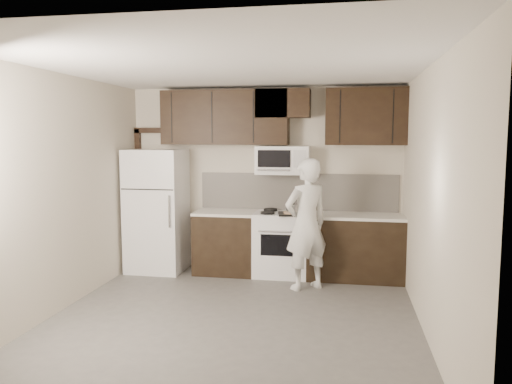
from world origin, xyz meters
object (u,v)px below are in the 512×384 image
(stove, at_px, (281,244))
(microwave, at_px, (283,160))
(person, at_px, (306,224))
(refrigerator, at_px, (157,210))

(stove, relative_size, microwave, 1.24)
(person, bearing_deg, stove, -94.13)
(stove, bearing_deg, microwave, 90.10)
(microwave, height_order, person, microwave)
(microwave, relative_size, person, 0.44)
(stove, height_order, microwave, microwave)
(stove, relative_size, person, 0.55)
(stove, bearing_deg, refrigerator, -178.49)
(stove, xyz_separation_m, microwave, (-0.00, 0.12, 1.19))
(microwave, bearing_deg, refrigerator, -174.85)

